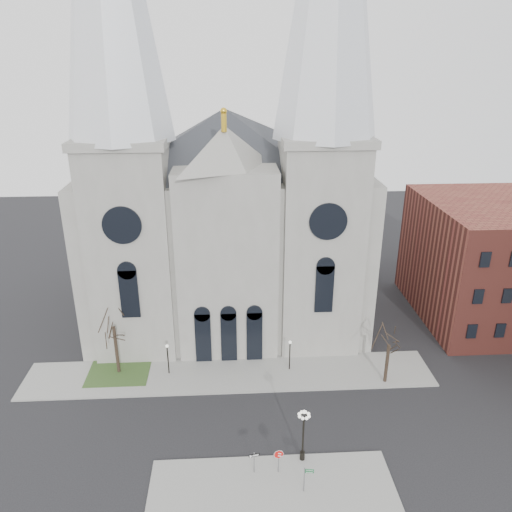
{
  "coord_description": "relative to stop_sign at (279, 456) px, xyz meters",
  "views": [
    {
      "loc": [
        0.26,
        -30.32,
        29.55
      ],
      "look_at": [
        2.44,
        8.0,
        13.9
      ],
      "focal_mm": 35.0,
      "sensor_mm": 36.0,
      "label": 1
    }
  ],
  "objects": [
    {
      "name": "ground",
      "position": [
        -3.59,
        1.69,
        -1.68
      ],
      "size": [
        160.0,
        160.0,
        0.0
      ],
      "primitive_type": "plane",
      "color": "black",
      "rests_on": "ground"
    },
    {
      "name": "sidewalk_near",
      "position": [
        -0.59,
        -3.31,
        -1.61
      ],
      "size": [
        18.0,
        10.0,
        0.14
      ],
      "primitive_type": "cube",
      "color": "gray",
      "rests_on": "ground"
    },
    {
      "name": "sidewalk_far",
      "position": [
        -3.59,
        12.69,
        -1.61
      ],
      "size": [
        40.0,
        6.0,
        0.14
      ],
      "primitive_type": "cube",
      "color": "gray",
      "rests_on": "ground"
    },
    {
      "name": "grass_patch",
      "position": [
        -14.59,
        13.69,
        -1.59
      ],
      "size": [
        6.0,
        5.0,
        0.18
      ],
      "primitive_type": "cube",
      "color": "#30491F",
      "rests_on": "ground"
    },
    {
      "name": "cathedral",
      "position": [
        -3.59,
        24.55,
        16.8
      ],
      "size": [
        33.0,
        26.66,
        54.0
      ],
      "color": "gray",
      "rests_on": "ground"
    },
    {
      "name": "bg_building_brick",
      "position": [
        26.41,
        23.69,
        5.32
      ],
      "size": [
        14.0,
        18.0,
        14.0
      ],
      "primitive_type": "cube",
      "color": "brown",
      "rests_on": "ground"
    },
    {
      "name": "tree_left",
      "position": [
        -14.59,
        13.69,
        3.9
      ],
      "size": [
        3.2,
        3.2,
        7.5
      ],
      "color": "black",
      "rests_on": "ground"
    },
    {
      "name": "tree_right",
      "position": [
        11.41,
        10.69,
        2.79
      ],
      "size": [
        3.2,
        3.2,
        6.0
      ],
      "color": "black",
      "rests_on": "ground"
    },
    {
      "name": "ped_lamp_left",
      "position": [
        -9.59,
        13.19,
        0.65
      ],
      "size": [
        0.32,
        0.32,
        3.26
      ],
      "color": "black",
      "rests_on": "sidewalk_far"
    },
    {
      "name": "ped_lamp_right",
      "position": [
        2.41,
        13.19,
        0.65
      ],
      "size": [
        0.32,
        0.32,
        3.26
      ],
      "color": "black",
      "rests_on": "sidewalk_far"
    },
    {
      "name": "stop_sign",
      "position": [
        0.0,
        0.0,
        0.0
      ],
      "size": [
        0.75,
        0.23,
        2.13
      ],
      "rotation": [
        0.0,
        0.0,
        -0.27
      ],
      "color": "slate",
      "rests_on": "sidewalk_near"
    },
    {
      "name": "globe_lamp",
      "position": [
        1.98,
        1.19,
        1.42
      ],
      "size": [
        1.3,
        1.3,
        4.71
      ],
      "rotation": [
        0.0,
        0.0,
        0.36
      ],
      "color": "black",
      "rests_on": "sidewalk_near"
    },
    {
      "name": "one_way_sign",
      "position": [
        -1.83,
        0.09,
        -0.23
      ],
      "size": [
        0.82,
        0.21,
        1.9
      ],
      "rotation": [
        0.0,
        0.0,
        0.21
      ],
      "color": "slate",
      "rests_on": "sidewalk_near"
    },
    {
      "name": "street_name_sign",
      "position": [
        1.74,
        -1.87,
        -0.25
      ],
      "size": [
        0.69,
        0.14,
        2.17
      ],
      "rotation": [
        0.0,
        0.0,
        -0.12
      ],
      "color": "slate",
      "rests_on": "sidewalk_near"
    }
  ]
}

